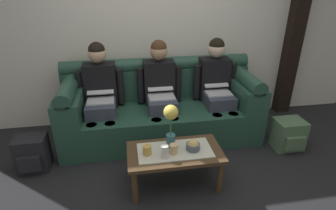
# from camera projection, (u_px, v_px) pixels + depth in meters

# --- Properties ---
(ground_plane) EXTENTS (14.00, 14.00, 0.00)m
(ground_plane) POSITION_uv_depth(u_px,v_px,m) (178.00, 196.00, 2.53)
(ground_plane) COLOR black
(back_wall_patterned) EXTENTS (6.00, 0.12, 2.90)m
(back_wall_patterned) POSITION_uv_depth(u_px,v_px,m) (154.00, 15.00, 3.43)
(back_wall_patterned) COLOR silver
(back_wall_patterned) RESTS_ON ground_plane
(timber_pillar) EXTENTS (0.20, 0.20, 2.90)m
(timber_pillar) POSITION_uv_depth(u_px,v_px,m) (298.00, 13.00, 3.61)
(timber_pillar) COLOR black
(timber_pillar) RESTS_ON ground_plane
(couch) EXTENTS (2.40, 0.88, 0.96)m
(couch) POSITION_uv_depth(u_px,v_px,m) (161.00, 108.00, 3.42)
(couch) COLOR #234738
(couch) RESTS_ON ground_plane
(person_left) EXTENTS (0.56, 0.67, 1.22)m
(person_left) POSITION_uv_depth(u_px,v_px,m) (100.00, 91.00, 3.18)
(person_left) COLOR #383D4C
(person_left) RESTS_ON ground_plane
(person_middle) EXTENTS (0.56, 0.67, 1.22)m
(person_middle) POSITION_uv_depth(u_px,v_px,m) (160.00, 87.00, 3.29)
(person_middle) COLOR #383D4C
(person_middle) RESTS_ON ground_plane
(person_right) EXTENTS (0.56, 0.67, 1.22)m
(person_right) POSITION_uv_depth(u_px,v_px,m) (216.00, 84.00, 3.40)
(person_right) COLOR #383D4C
(person_right) RESTS_ON ground_plane
(coffee_table) EXTENTS (0.90, 0.48, 0.40)m
(coffee_table) POSITION_uv_depth(u_px,v_px,m) (175.00, 155.00, 2.56)
(coffee_table) COLOR #47331E
(coffee_table) RESTS_ON ground_plane
(flower_vase) EXTENTS (0.14, 0.14, 0.44)m
(flower_vase) POSITION_uv_depth(u_px,v_px,m) (171.00, 120.00, 2.47)
(flower_vase) COLOR #336672
(flower_vase) RESTS_ON coffee_table
(snack_bowl) EXTENTS (0.13, 0.13, 0.11)m
(snack_bowl) POSITION_uv_depth(u_px,v_px,m) (193.00, 146.00, 2.52)
(snack_bowl) COLOR #4C5666
(snack_bowl) RESTS_ON coffee_table
(cup_near_left) EXTENTS (0.08, 0.08, 0.10)m
(cup_near_left) POSITION_uv_depth(u_px,v_px,m) (174.00, 149.00, 2.47)
(cup_near_left) COLOR #DBB77A
(cup_near_left) RESTS_ON coffee_table
(cup_near_right) EXTENTS (0.07, 0.07, 0.13)m
(cup_near_right) POSITION_uv_depth(u_px,v_px,m) (165.00, 152.00, 2.40)
(cup_near_right) COLOR white
(cup_near_right) RESTS_ON coffee_table
(cup_far_center) EXTENTS (0.08, 0.08, 0.09)m
(cup_far_center) POSITION_uv_depth(u_px,v_px,m) (147.00, 150.00, 2.45)
(cup_far_center) COLOR gold
(cup_far_center) RESTS_ON coffee_table
(backpack_left) EXTENTS (0.32, 0.29, 0.39)m
(backpack_left) POSITION_uv_depth(u_px,v_px,m) (33.00, 154.00, 2.83)
(backpack_left) COLOR black
(backpack_left) RESTS_ON ground_plane
(backpack_right) EXTENTS (0.34, 0.32, 0.36)m
(backpack_right) POSITION_uv_depth(u_px,v_px,m) (288.00, 134.00, 3.20)
(backpack_right) COLOR #4C6B4C
(backpack_right) RESTS_ON ground_plane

